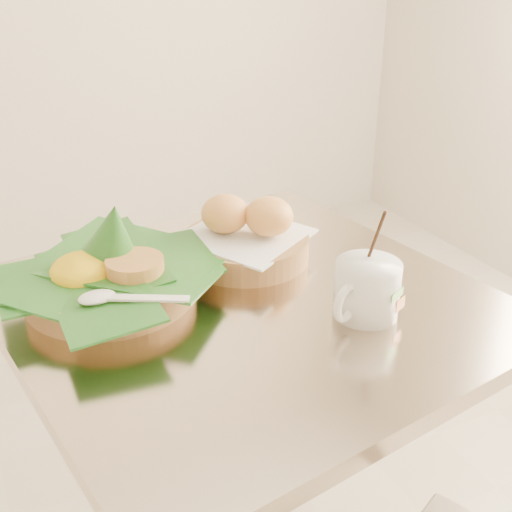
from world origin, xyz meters
name	(u,v)px	position (x,y,z in m)	size (l,w,h in m)	color
cafe_table	(247,410)	(0.19, -0.01, 0.53)	(0.79, 0.79, 0.75)	gray
rice_basket	(109,271)	(0.00, 0.09, 0.79)	(0.33, 0.33, 0.17)	#A57546
bread_basket	(246,237)	(0.25, 0.12, 0.79)	(0.26, 0.26, 0.11)	#A57546
coffee_mug	(366,288)	(0.33, -0.13, 0.79)	(0.13, 0.10, 0.17)	white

